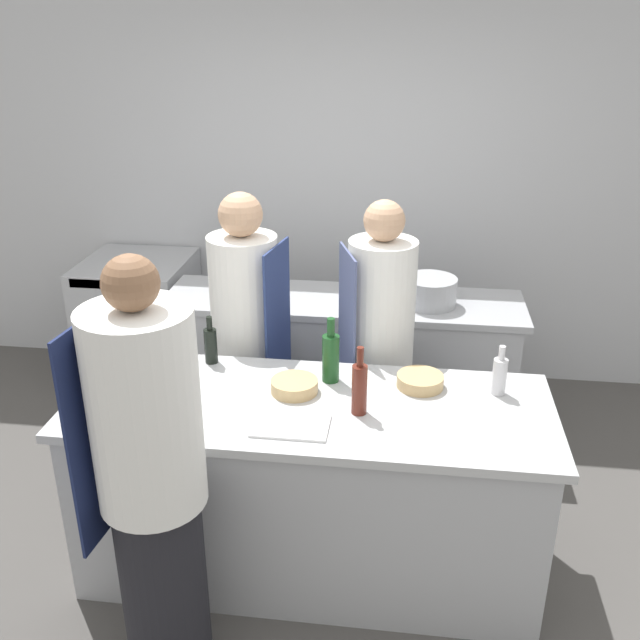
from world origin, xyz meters
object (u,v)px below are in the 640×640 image
at_px(chef_at_stove, 247,343).
at_px(chef_at_pass_far, 379,353).
at_px(chef_at_prep_near, 152,484).
at_px(bowl_mixing_large, 420,381).
at_px(oven_range, 141,322).
at_px(stockpot, 430,291).
at_px(bowl_prep_small, 294,386).
at_px(bottle_wine, 359,387).
at_px(bottle_vinegar, 500,375).
at_px(bottle_olive_oil, 144,358).
at_px(bottle_cooking_oil, 211,344).
at_px(bottle_water, 331,356).
at_px(bottle_sauce, 156,411).

xyz_separation_m(chef_at_stove, chef_at_pass_far, (0.72, -0.03, -0.00)).
height_order(chef_at_prep_near, bowl_mixing_large, chef_at_prep_near).
bearing_deg(oven_range, stockpot, -13.47).
bearing_deg(chef_at_pass_far, bowl_prep_small, 129.84).
height_order(oven_range, bottle_wine, bottle_wine).
xyz_separation_m(oven_range, bottle_vinegar, (2.30, -1.52, 0.53)).
relative_size(chef_at_stove, bottle_olive_oil, 7.42).
height_order(chef_at_stove, bottle_vinegar, chef_at_stove).
bearing_deg(bottle_cooking_oil, stockpot, 40.00).
distance_m(chef_at_prep_near, chef_at_pass_far, 1.53).
bearing_deg(bowl_mixing_large, chef_at_stove, 152.65).
bearing_deg(bottle_vinegar, bottle_olive_oil, -178.96).
relative_size(bottle_cooking_oil, stockpot, 0.78).
height_order(oven_range, bottle_water, bottle_water).
height_order(bottle_vinegar, bottle_cooking_oil, bottle_cooking_oil).
distance_m(bottle_vinegar, bottle_wine, 0.66).
height_order(chef_at_pass_far, bottle_vinegar, chef_at_pass_far).
xyz_separation_m(chef_at_prep_near, bottle_olive_oil, (-0.32, 0.81, 0.10)).
xyz_separation_m(chef_at_prep_near, bowl_mixing_large, (0.98, 0.86, 0.04)).
distance_m(oven_range, bowl_mixing_large, 2.50).
bearing_deg(chef_at_stove, chef_at_pass_far, 98.21).
bearing_deg(chef_at_prep_near, bottle_sauce, 22.34).
bearing_deg(bottle_cooking_oil, chef_at_pass_far, 22.56).
distance_m(bottle_cooking_oil, stockpot, 1.40).
relative_size(chef_at_stove, bottle_wine, 5.30).
height_order(chef_at_prep_near, stockpot, chef_at_prep_near).
bearing_deg(chef_at_prep_near, bottle_water, -26.49).
bearing_deg(bottle_water, chef_at_pass_far, 65.51).
xyz_separation_m(chef_at_prep_near, chef_at_pass_far, (0.76, 1.32, -0.06)).
distance_m(chef_at_prep_near, bottle_cooking_oil, 0.99).
xyz_separation_m(bottle_wine, bottle_sauce, (-0.82, -0.24, -0.04)).
relative_size(oven_range, bottle_olive_oil, 4.07).
distance_m(bottle_wine, bottle_sauce, 0.85).
bearing_deg(bowl_mixing_large, chef_at_pass_far, 115.00).
distance_m(oven_range, bottle_olive_oil, 1.76).
bearing_deg(bowl_prep_small, chef_at_pass_far, 58.50).
relative_size(bowl_prep_small, stockpot, 0.69).
bearing_deg(bottle_olive_oil, bottle_vinegar, 1.04).
relative_size(chef_at_prep_near, chef_at_stove, 1.07).
distance_m(bottle_olive_oil, bottle_sauce, 0.51).
bearing_deg(oven_range, chef_at_stove, -44.97).
bearing_deg(bottle_vinegar, chef_at_prep_near, -147.53).
xyz_separation_m(bottle_vinegar, bowl_mixing_large, (-0.35, 0.02, -0.07)).
xyz_separation_m(oven_range, bowl_prep_small, (1.38, -1.62, 0.46)).
relative_size(bottle_vinegar, bottle_water, 0.75).
relative_size(bowl_mixing_large, bowl_prep_small, 1.00).
height_order(chef_at_prep_near, bottle_cooking_oil, chef_at_prep_near).
bearing_deg(bottle_water, chef_at_prep_near, -122.78).
bearing_deg(chef_at_pass_far, bottle_water, 136.85).
distance_m(bottle_sauce, bowl_mixing_large, 1.20).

